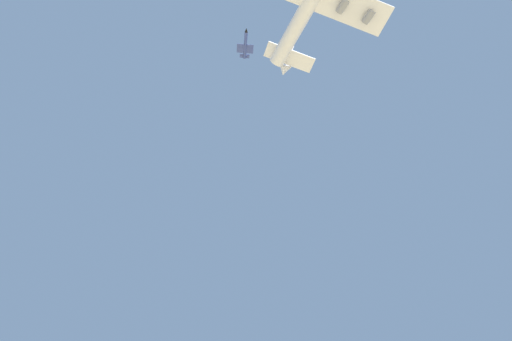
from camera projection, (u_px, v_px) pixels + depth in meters
chase_jet_lead at (245, 45)px, 169.44m from camera, size 13.22×12.42×4.00m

